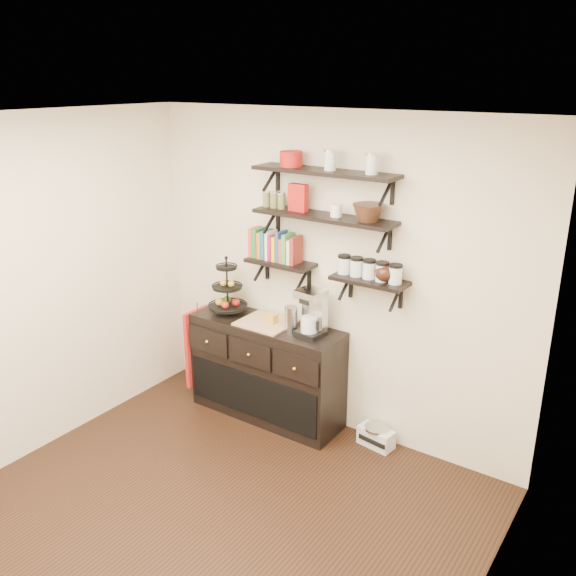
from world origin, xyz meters
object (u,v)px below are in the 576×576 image
at_px(radio, 376,436).
at_px(sideboard, 267,370).
at_px(coffee_maker, 312,313).
at_px(fruit_stand, 228,295).

bearing_deg(radio, sideboard, -165.71).
height_order(sideboard, coffee_maker, coffee_maker).
xyz_separation_m(fruit_stand, radio, (1.47, 0.10, -0.99)).
distance_m(coffee_maker, radio, 1.17).
bearing_deg(fruit_stand, radio, 4.08).
bearing_deg(fruit_stand, coffee_maker, 1.52).
bearing_deg(coffee_maker, radio, 15.12).
height_order(fruit_stand, coffee_maker, fruit_stand).
distance_m(sideboard, coffee_maker, 0.78).
xyz_separation_m(sideboard, fruit_stand, (-0.42, 0.00, 0.62)).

